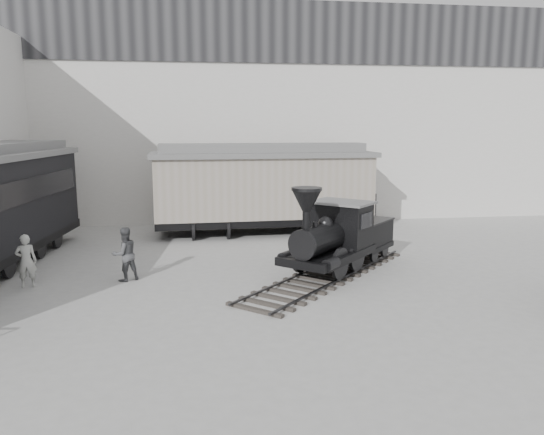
{
  "coord_description": "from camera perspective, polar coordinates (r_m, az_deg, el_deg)",
  "views": [
    {
      "loc": [
        -3.06,
        -13.05,
        4.92
      ],
      "look_at": [
        -0.73,
        3.7,
        2.0
      ],
      "focal_mm": 35.0,
      "sensor_mm": 36.0,
      "label": 1
    }
  ],
  "objects": [
    {
      "name": "ground",
      "position": [
        14.28,
        5.02,
        -10.39
      ],
      "size": [
        90.0,
        90.0,
        0.0
      ],
      "primitive_type": "plane",
      "color": "#9E9E9B"
    },
    {
      "name": "north_wall",
      "position": [
        28.21,
        -1.74,
        11.07
      ],
      "size": [
        34.0,
        2.51,
        11.0
      ],
      "color": "silver",
      "rests_on": "ground"
    },
    {
      "name": "locomotive",
      "position": [
        18.04,
        7.0,
        -2.46
      ],
      "size": [
        7.16,
        7.55,
        3.02
      ],
      "rotation": [
        0.0,
        0.0,
        -0.74
      ],
      "color": "#292422",
      "rests_on": "ground"
    },
    {
      "name": "boxcar",
      "position": [
        24.45,
        -0.94,
        3.35
      ],
      "size": [
        10.24,
        3.49,
        4.15
      ],
      "rotation": [
        0.0,
        0.0,
        0.03
      ],
      "color": "black",
      "rests_on": "ground"
    },
    {
      "name": "visitor_a",
      "position": [
        17.99,
        -24.94,
        -4.25
      ],
      "size": [
        0.68,
        0.52,
        1.67
      ],
      "primitive_type": "imported",
      "rotation": [
        0.0,
        0.0,
        3.35
      ],
      "color": "#B2B4AE",
      "rests_on": "ground"
    },
    {
      "name": "visitor_b",
      "position": [
        17.66,
        -15.55,
        -3.81
      ],
      "size": [
        1.07,
        1.01,
        1.75
      ],
      "primitive_type": "imported",
      "rotation": [
        0.0,
        0.0,
        3.7
      ],
      "color": "#4A4B4F",
      "rests_on": "ground"
    }
  ]
}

